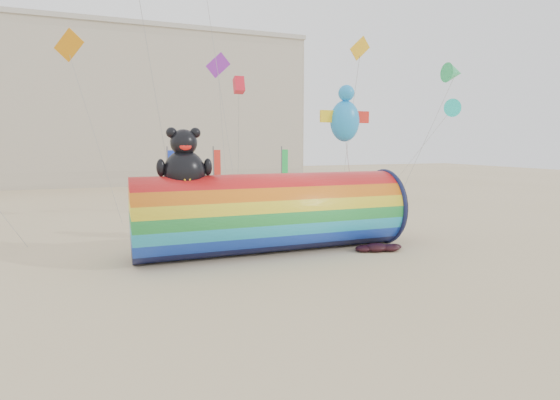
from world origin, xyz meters
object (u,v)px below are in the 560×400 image
object	(u,v)px
kite_handler	(356,229)
fabric_bundle	(379,247)
windsock_assembly	(271,211)
hotel_building	(79,107)

from	to	relation	value
kite_handler	fabric_bundle	xyz separation A→B (m)	(0.17, -1.98, -0.58)
windsock_assembly	kite_handler	size ratio (longest dim) A/B	8.96
windsock_assembly	kite_handler	world-z (taller)	windsock_assembly
hotel_building	kite_handler	world-z (taller)	hotel_building
kite_handler	fabric_bundle	size ratio (longest dim) A/B	0.58
hotel_building	windsock_assembly	xyz separation A→B (m)	(11.55, -45.74, -8.25)
windsock_assembly	hotel_building	bearing A→B (deg)	104.18
windsock_assembly	kite_handler	distance (m)	5.10
hotel_building	windsock_assembly	world-z (taller)	hotel_building
hotel_building	fabric_bundle	size ratio (longest dim) A/B	23.06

